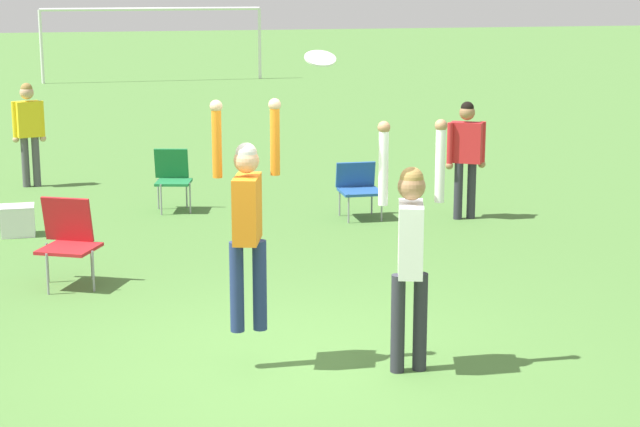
# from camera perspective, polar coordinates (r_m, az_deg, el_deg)

# --- Properties ---
(ground_plane) EXTENTS (120.00, 120.00, 0.00)m
(ground_plane) POSITION_cam_1_polar(r_m,az_deg,el_deg) (9.37, -1.68, -8.02)
(ground_plane) COLOR #4C7A38
(person_jumping) EXTENTS (0.59, 0.48, 1.98)m
(person_jumping) POSITION_cam_1_polar(r_m,az_deg,el_deg) (8.92, -3.91, 0.10)
(person_jumping) COLOR navy
(person_jumping) RESTS_ON ground_plane
(person_defending) EXTENTS (0.59, 0.48, 2.15)m
(person_defending) POSITION_cam_1_polar(r_m,az_deg,el_deg) (8.90, 4.85, -1.45)
(person_defending) COLOR #2D2D38
(person_defending) RESTS_ON ground_plane
(frisbee) EXTENTS (0.25, 0.24, 0.12)m
(frisbee) POSITION_cam_1_polar(r_m,az_deg,el_deg) (8.55, 0.01, 8.28)
(frisbee) COLOR white
(camping_chair_0) EXTENTS (0.58, 0.61, 0.76)m
(camping_chair_0) POSITION_cam_1_polar(r_m,az_deg,el_deg) (14.88, 2.07, 1.49)
(camping_chair_0) COLOR gray
(camping_chair_0) RESTS_ON ground_plane
(camping_chair_1) EXTENTS (0.59, 0.63, 0.88)m
(camping_chair_1) POSITION_cam_1_polar(r_m,az_deg,el_deg) (15.47, -7.86, 2.07)
(camping_chair_1) COLOR gray
(camping_chair_1) RESTS_ON ground_plane
(camping_chair_3) EXTENTS (0.75, 0.82, 0.94)m
(camping_chair_3) POSITION_cam_1_polar(r_m,az_deg,el_deg) (11.90, -13.27, -1.18)
(camping_chair_3) COLOR gray
(camping_chair_3) RESTS_ON ground_plane
(person_spectator_near) EXTENTS (0.58, 0.40, 1.63)m
(person_spectator_near) POSITION_cam_1_polar(r_m,az_deg,el_deg) (14.82, 7.80, 3.41)
(person_spectator_near) COLOR #2D2D38
(person_spectator_near) RESTS_ON ground_plane
(person_spectator_far) EXTENTS (0.52, 0.29, 1.66)m
(person_spectator_far) POSITION_cam_1_polar(r_m,az_deg,el_deg) (17.62, -15.28, 4.55)
(person_spectator_far) COLOR #4C4C51
(person_spectator_far) RESTS_ON ground_plane
(cooler_box) EXTENTS (0.43, 0.38, 0.39)m
(cooler_box) POSITION_cam_1_polar(r_m,az_deg,el_deg) (14.41, -15.82, -0.36)
(cooler_box) COLOR white
(cooler_box) RESTS_ON ground_plane
(soccer_goal) EXTENTS (7.10, 0.10, 2.35)m
(soccer_goal) POSITION_cam_1_polar(r_m,az_deg,el_deg) (35.28, -8.93, 9.98)
(soccer_goal) COLOR white
(soccer_goal) RESTS_ON ground_plane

